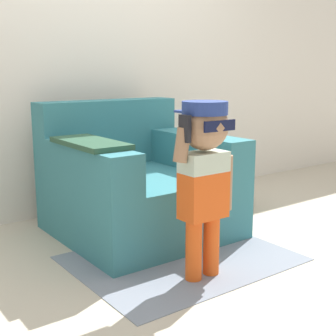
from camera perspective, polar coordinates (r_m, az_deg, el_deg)
name	(u,v)px	position (r m, az deg, el deg)	size (l,w,h in m)	color
ground_plane	(141,235)	(3.14, -3.27, -8.11)	(10.00, 10.00, 0.00)	#BCB29E
wall_back	(81,38)	(3.64, -10.51, 15.27)	(10.00, 0.05, 2.60)	silver
armchair	(136,185)	(3.13, -3.91, -2.09)	(1.06, 1.05, 0.86)	teal
person_child	(204,163)	(2.35, 4.44, 0.67)	(0.38, 0.28, 0.92)	#E05119
side_table	(228,179)	(3.59, 7.29, -1.39)	(0.40, 0.40, 0.42)	beige
rug	(181,258)	(2.75, 1.65, -10.91)	(1.21, 0.94, 0.01)	gray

